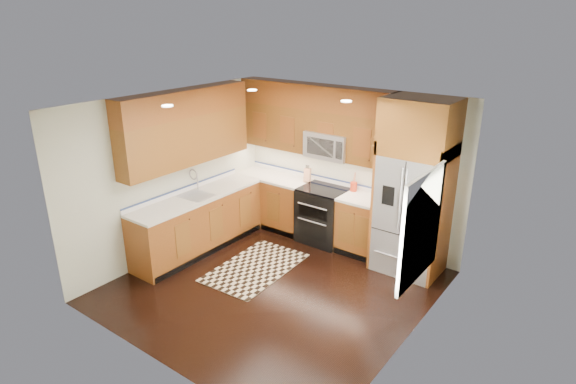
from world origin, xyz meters
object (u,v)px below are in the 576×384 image
Objects in this scene: range at (323,215)px; utensil_crock at (354,185)px; knife_block at (307,175)px; rug at (255,267)px; refrigerator at (414,188)px.

utensil_crock reaches higher than range.
utensil_crock is at bearing 3.05° from knife_block.
range is at bearing -20.28° from knife_block.
knife_block is 0.88m from utensil_crock.
knife_block is at bearing 92.00° from rug.
refrigerator is at bearing -1.40° from range.
range is 1.51m from rug.
range is 0.76m from utensil_crock.
refrigerator is at bearing -5.75° from knife_block.
refrigerator is 9.02× the size of knife_block.
range is at bearing -154.54° from utensil_crock.
refrigerator reaches higher than utensil_crock.
rug is 1.89m from knife_block.
refrigerator is 8.25× the size of utensil_crock.
range is 0.59× the size of rug.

